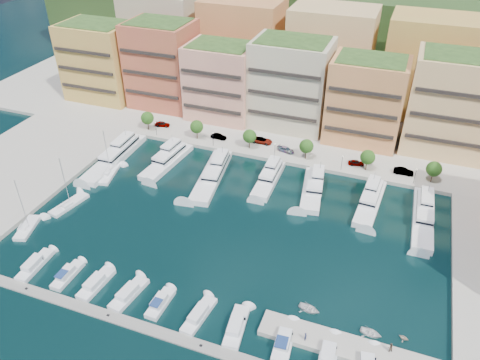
# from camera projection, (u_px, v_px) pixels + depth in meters

# --- Properties ---
(ground) EXTENTS (400.00, 400.00, 0.00)m
(ground) POSITION_uv_depth(u_px,v_px,m) (233.00, 230.00, 102.68)
(ground) COLOR black
(ground) RESTS_ON ground
(north_quay) EXTENTS (220.00, 64.00, 2.00)m
(north_quay) POSITION_uv_depth(u_px,v_px,m) (302.00, 114.00, 150.92)
(north_quay) COLOR #9E998E
(north_quay) RESTS_ON ground
(hillside) EXTENTS (240.00, 40.00, 58.00)m
(hillside) POSITION_uv_depth(u_px,v_px,m) (331.00, 65.00, 188.28)
(hillside) COLOR #173315
(hillside) RESTS_ON ground
(south_pontoon) EXTENTS (72.00, 2.20, 0.35)m
(south_pontoon) POSITION_uv_depth(u_px,v_px,m) (153.00, 331.00, 80.21)
(south_pontoon) COLOR gray
(south_pontoon) RESTS_ON ground
(finger_pier) EXTENTS (32.00, 5.00, 2.00)m
(finger_pier) POSITION_uv_depth(u_px,v_px,m) (354.00, 351.00, 76.83)
(finger_pier) COLOR #9E998E
(finger_pier) RESTS_ON ground
(apartment_0) EXTENTS (22.00, 16.50, 24.80)m
(apartment_0) POSITION_uv_depth(u_px,v_px,m) (100.00, 61.00, 153.37)
(apartment_0) COLOR gold
(apartment_0) RESTS_ON north_quay
(apartment_1) EXTENTS (20.00, 16.50, 26.80)m
(apartment_1) POSITION_uv_depth(u_px,v_px,m) (162.00, 64.00, 147.97)
(apartment_1) COLOR #BD503F
(apartment_1) RESTS_ON north_quay
(apartment_2) EXTENTS (20.00, 15.50, 22.80)m
(apartment_2) POSITION_uv_depth(u_px,v_px,m) (221.00, 81.00, 141.41)
(apartment_2) COLOR #F4A988
(apartment_2) RESTS_ON north_quay
(apartment_3) EXTENTS (22.00, 16.50, 25.80)m
(apartment_3) POSITION_uv_depth(u_px,v_px,m) (291.00, 84.00, 136.03)
(apartment_3) COLOR beige
(apartment_3) RESTS_ON north_quay
(apartment_4) EXTENTS (20.00, 15.50, 23.80)m
(apartment_4) POSITION_uv_depth(u_px,v_px,m) (366.00, 101.00, 128.63)
(apartment_4) COLOR #E18954
(apartment_4) RESTS_ON north_quay
(apartment_5) EXTENTS (22.00, 16.50, 26.80)m
(apartment_5) POSITION_uv_depth(u_px,v_px,m) (452.00, 104.00, 122.95)
(apartment_5) COLOR #D9B173
(apartment_5) RESTS_ON north_quay
(backblock_0) EXTENTS (26.00, 18.00, 30.00)m
(backblock_0) POSITION_uv_depth(u_px,v_px,m) (164.00, 36.00, 167.35)
(backblock_0) COLOR beige
(backblock_0) RESTS_ON north_quay
(backblock_1) EXTENTS (26.00, 18.00, 30.00)m
(backblock_1) POSITION_uv_depth(u_px,v_px,m) (243.00, 45.00, 158.63)
(backblock_1) COLOR #E18954
(backblock_1) RESTS_ON north_quay
(backblock_2) EXTENTS (26.00, 18.00, 30.00)m
(backblock_2) POSITION_uv_depth(u_px,v_px,m) (330.00, 56.00, 149.90)
(backblock_2) COLOR #D9B173
(backblock_2) RESTS_ON north_quay
(backblock_3) EXTENTS (26.00, 18.00, 30.00)m
(backblock_3) POSITION_uv_depth(u_px,v_px,m) (429.00, 67.00, 141.18)
(backblock_3) COLOR gold
(backblock_3) RESTS_ON north_quay
(tree_0) EXTENTS (3.80, 3.80, 5.65)m
(tree_0) POSITION_uv_depth(u_px,v_px,m) (147.00, 118.00, 137.74)
(tree_0) COLOR #473323
(tree_0) RESTS_ON north_quay
(tree_1) EXTENTS (3.80, 3.80, 5.65)m
(tree_1) POSITION_uv_depth(u_px,v_px,m) (197.00, 127.00, 133.09)
(tree_1) COLOR #473323
(tree_1) RESTS_ON north_quay
(tree_2) EXTENTS (3.80, 3.80, 5.65)m
(tree_2) POSITION_uv_depth(u_px,v_px,m) (250.00, 136.00, 128.43)
(tree_2) COLOR #473323
(tree_2) RESTS_ON north_quay
(tree_3) EXTENTS (3.80, 3.80, 5.65)m
(tree_3) POSITION_uv_depth(u_px,v_px,m) (306.00, 146.00, 123.78)
(tree_3) COLOR #473323
(tree_3) RESTS_ON north_quay
(tree_4) EXTENTS (3.80, 3.80, 5.65)m
(tree_4) POSITION_uv_depth(u_px,v_px,m) (368.00, 157.00, 119.13)
(tree_4) COLOR #473323
(tree_4) RESTS_ON north_quay
(tree_5) EXTENTS (3.80, 3.80, 5.65)m
(tree_5) POSITION_uv_depth(u_px,v_px,m) (434.00, 169.00, 114.47)
(tree_5) COLOR #473323
(tree_5) RESTS_ON north_quay
(lamppost_0) EXTENTS (0.30, 0.30, 4.20)m
(lamppost_0) POSITION_uv_depth(u_px,v_px,m) (156.00, 126.00, 135.30)
(lamppost_0) COLOR black
(lamppost_0) RESTS_ON north_quay
(lamppost_1) EXTENTS (0.30, 0.30, 4.20)m
(lamppost_1) POSITION_uv_depth(u_px,v_px,m) (213.00, 137.00, 130.06)
(lamppost_1) COLOR black
(lamppost_1) RESTS_ON north_quay
(lamppost_2) EXTENTS (0.30, 0.30, 4.20)m
(lamppost_2) POSITION_uv_depth(u_px,v_px,m) (275.00, 148.00, 124.83)
(lamppost_2) COLOR black
(lamppost_2) RESTS_ON north_quay
(lamppost_3) EXTENTS (0.30, 0.30, 4.20)m
(lamppost_3) POSITION_uv_depth(u_px,v_px,m) (342.00, 160.00, 119.59)
(lamppost_3) COLOR black
(lamppost_3) RESTS_ON north_quay
(lamppost_4) EXTENTS (0.30, 0.30, 4.20)m
(lamppost_4) POSITION_uv_depth(u_px,v_px,m) (416.00, 174.00, 114.36)
(lamppost_4) COLOR black
(lamppost_4) RESTS_ON north_quay
(yacht_0) EXTENTS (5.60, 26.26, 7.30)m
(yacht_0) POSITION_uv_depth(u_px,v_px,m) (117.00, 155.00, 127.03)
(yacht_0) COLOR white
(yacht_0) RESTS_ON ground
(yacht_1) EXTENTS (6.63, 20.09, 7.30)m
(yacht_1) POSITION_uv_depth(u_px,v_px,m) (168.00, 159.00, 125.23)
(yacht_1) COLOR white
(yacht_1) RESTS_ON ground
(yacht_2) EXTENTS (8.16, 24.52, 7.30)m
(yacht_2) POSITION_uv_depth(u_px,v_px,m) (213.00, 173.00, 119.60)
(yacht_2) COLOR white
(yacht_2) RESTS_ON ground
(yacht_3) EXTENTS (4.59, 17.28, 7.30)m
(yacht_3) POSITION_uv_depth(u_px,v_px,m) (269.00, 177.00, 117.94)
(yacht_3) COLOR white
(yacht_3) RESTS_ON ground
(yacht_4) EXTENTS (7.27, 18.77, 7.30)m
(yacht_4) POSITION_uv_depth(u_px,v_px,m) (313.00, 187.00, 114.27)
(yacht_4) COLOR white
(yacht_4) RESTS_ON ground
(yacht_5) EXTENTS (5.59, 19.39, 7.30)m
(yacht_5) POSITION_uv_depth(u_px,v_px,m) (371.00, 200.00, 109.89)
(yacht_5) COLOR white
(yacht_5) RESTS_ON ground
(yacht_6) EXTENTS (4.98, 22.83, 7.30)m
(yacht_6) POSITION_uv_depth(u_px,v_px,m) (423.00, 215.00, 105.16)
(yacht_6) COLOR white
(yacht_6) RESTS_ON ground
(cruiser_0) EXTENTS (2.98, 9.19, 2.55)m
(cruiser_0) POSITION_uv_depth(u_px,v_px,m) (35.00, 265.00, 92.71)
(cruiser_0) COLOR white
(cruiser_0) RESTS_ON ground
(cruiser_1) EXTENTS (2.41, 7.81, 2.66)m
(cruiser_1) POSITION_uv_depth(u_px,v_px,m) (67.00, 275.00, 90.43)
(cruiser_1) COLOR white
(cruiser_1) RESTS_ON ground
(cruiser_2) EXTENTS (3.33, 8.74, 2.55)m
(cruiser_2) POSITION_uv_depth(u_px,v_px,m) (96.00, 284.00, 88.55)
(cruiser_2) COLOR white
(cruiser_2) RESTS_ON ground
(cruiser_3) EXTENTS (3.92, 9.13, 2.55)m
(cruiser_3) POSITION_uv_depth(u_px,v_px,m) (129.00, 294.00, 86.46)
(cruiser_3) COLOR white
(cruiser_3) RESTS_ON ground
(cruiser_4) EXTENTS (2.65, 7.31, 2.66)m
(cruiser_4) POSITION_uv_depth(u_px,v_px,m) (160.00, 304.00, 84.54)
(cruiser_4) COLOR white
(cruiser_4) RESTS_ON ground
(cruiser_5) EXTENTS (3.46, 9.14, 2.55)m
(cruiser_5) POSITION_uv_depth(u_px,v_px,m) (199.00, 315.00, 82.31)
(cruiser_5) COLOR white
(cruiser_5) RESTS_ON ground
(cruiser_6) EXTENTS (3.80, 9.26, 2.55)m
(cruiser_6) POSITION_uv_depth(u_px,v_px,m) (236.00, 327.00, 80.26)
(cruiser_6) COLOR white
(cruiser_6) RESTS_ON ground
(cruiser_7) EXTENTS (3.44, 8.56, 2.66)m
(cruiser_7) POSITION_uv_depth(u_px,v_px,m) (284.00, 342.00, 77.76)
(cruiser_7) COLOR white
(cruiser_7) RESTS_ON ground
(cruiser_8) EXTENTS (3.33, 7.91, 2.55)m
(cruiser_8) POSITION_uv_depth(u_px,v_px,m) (328.00, 355.00, 75.63)
(cruiser_8) COLOR white
(cruiser_8) RESTS_ON ground
(sailboat_2) EXTENTS (4.78, 9.97, 13.20)m
(sailboat_2) POSITION_uv_depth(u_px,v_px,m) (109.00, 174.00, 120.55)
(sailboat_2) COLOR white
(sailboat_2) RESTS_ON ground
(sailboat_0) EXTENTS (5.05, 8.72, 13.20)m
(sailboat_0) POSITION_uv_depth(u_px,v_px,m) (27.00, 228.00, 102.57)
(sailboat_0) COLOR white
(sailboat_0) RESTS_ON ground
(sailboat_1) EXTENTS (4.76, 10.31, 13.20)m
(sailboat_1) POSITION_uv_depth(u_px,v_px,m) (69.00, 205.00, 109.70)
(sailboat_1) COLOR white
(sailboat_1) RESTS_ON ground
(tender_3) EXTENTS (2.03, 1.89, 0.88)m
(tender_3) POSITION_uv_depth(u_px,v_px,m) (404.00, 338.00, 78.58)
(tender_3) COLOR beige
(tender_3) RESTS_ON ground
(tender_2) EXTENTS (3.98, 3.09, 0.76)m
(tender_2) POSITION_uv_depth(u_px,v_px,m) (371.00, 333.00, 79.41)
(tender_2) COLOR silver
(tender_2) RESTS_ON ground
(tender_0) EXTENTS (4.38, 3.47, 0.82)m
(tender_0) POSITION_uv_depth(u_px,v_px,m) (309.00, 309.00, 83.73)
(tender_0) COLOR silver
(tender_0) RESTS_ON ground
(car_0) EXTENTS (4.75, 2.55, 1.53)m
(car_0) POSITION_uv_depth(u_px,v_px,m) (162.00, 124.00, 141.07)
(car_0) COLOR gray
(car_0) RESTS_ON north_quay
(car_1) EXTENTS (4.57, 1.72, 1.49)m
(car_1) POSITION_uv_depth(u_px,v_px,m) (219.00, 137.00, 134.53)
(car_1) COLOR gray
(car_1) RESTS_ON north_quay
(car_2) EXTENTS (5.73, 2.66, 1.59)m
(car_2) POSITION_uv_depth(u_px,v_px,m) (262.00, 140.00, 132.50)
(car_2) COLOR gray
(car_2) RESTS_ON north_quay
(car_3) EXTENTS (5.03, 2.87, 1.37)m
(car_3) POSITION_uv_depth(u_px,v_px,m) (286.00, 150.00, 128.44)
(car_3) COLOR gray
(car_3) RESTS_ON north_quay
(car_4) EXTENTS (4.38, 2.50, 1.40)m
(car_4) POSITION_uv_depth(u_px,v_px,m) (356.00, 163.00, 122.71)
(car_4) COLOR gray
(car_4) RESTS_ON north_quay
(car_5) EXTENTS (4.95, 1.76, 1.63)m
(car_5) POSITION_uv_depth(u_px,v_px,m) (404.00, 171.00, 119.00)
(car_5) COLOR gray
(car_5) RESTS_ON north_quay
(person_0) EXTENTS (0.49, 0.67, 1.71)m
(person_0) POSITION_uv_depth(u_px,v_px,m) (306.00, 337.00, 77.03)
(person_0) COLOR #25294A
(person_0) RESTS_ON finger_pier
(person_1) EXTENTS (1.11, 1.01, 1.87)m
(person_1) POSITION_uv_depth(u_px,v_px,m) (390.00, 347.00, 75.23)
(person_1) COLOR #4C3A2D
(person_1) RESTS_ON finger_pier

